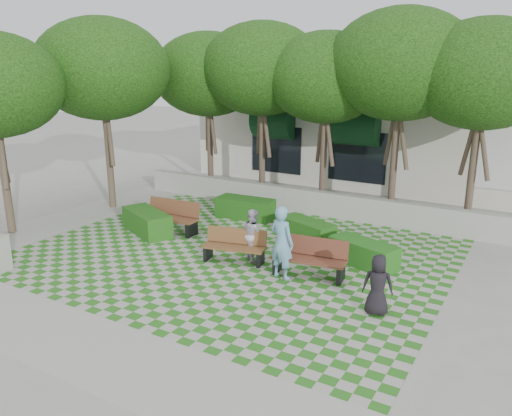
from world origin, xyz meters
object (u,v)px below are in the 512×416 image
Objects in this scene: person_blue at (282,242)px; person_dark at (378,285)px; hedge_east at (363,253)px; hedge_midright at (307,230)px; hedge_midleft at (245,208)px; bench_mid at (235,246)px; bench_west at (171,217)px; hedge_west at (147,222)px; bench_east at (310,258)px; person_white at (253,234)px.

person_dark is (2.78, -0.70, -0.28)m from person_blue.
person_blue is (-1.57, -1.96, 0.64)m from hedge_east.
hedge_midleft is (-3.02, 1.12, 0.04)m from hedge_midright.
bench_west reaches higher than bench_mid.
hedge_west is at bearing -172.31° from hedge_east.
bench_east is 1.97m from person_white.
hedge_east reaches higher than hedge_midright.
hedge_west is (-4.94, -2.03, 0.04)m from hedge_midright.
bench_east reaches higher than bench_mid.
bench_east is 1.44× the size of person_dark.
hedge_midright is at bearing -61.04° from person_dark.
bench_mid is at bearing -153.42° from hedge_east.
hedge_midright is (1.02, 2.68, -0.12)m from bench_mid.
person_dark reaches higher than hedge_west.
person_white reaches higher than bench_west.
person_white is (2.34, -3.36, 0.37)m from hedge_midleft.
hedge_midleft is at bearing 132.05° from bench_east.
bench_mid is 3.64m from hedge_east.
hedge_midright is (-1.26, 2.54, -0.16)m from bench_east.
hedge_midright is at bearing 56.26° from bench_mid.
bench_west is 0.97× the size of hedge_midleft.
person_white reaches higher than hedge_west.
bench_mid is 2.87m from hedge_midright.
bench_mid is at bearing -21.97° from bench_west.
bench_east is at bearing -63.73° from hedge_midright.
bench_east is 1.36× the size of person_white.
bench_east is 0.95× the size of hedge_midleft.
person_white is (-0.67, -2.24, 0.41)m from hedge_midright.
bench_east reaches higher than hedge_midleft.
person_white is at bearing -13.76° from bench_west.
hedge_midleft is (-4.27, 3.67, -0.12)m from bench_east.
bench_west is 3.75m from person_white.
person_blue is (0.66, -3.02, 0.65)m from hedge_midright.
hedge_midright is 5.34m from hedge_west.
person_white is (-2.91, -1.18, 0.40)m from hedge_east.
hedge_midleft reaches higher than hedge_midright.
hedge_east is 1.02× the size of hedge_midright.
hedge_midleft is 8.08m from person_dark.
bench_mid is at bearing -62.31° from hedge_midleft.
person_white reaches higher than hedge_midright.
hedge_east is at bearing -116.60° from person_blue.
person_dark reaches higher than hedge_east.
hedge_east is at bearing 7.69° from hedge_west.
bench_east is 2.84m from hedge_midright.
person_blue reaches higher than hedge_midright.
hedge_midleft is 3.69m from hedge_west.
person_dark is 0.94× the size of person_white.
bench_west reaches higher than bench_east.
bench_east is at bearing -123.34° from hedge_east.
bench_west is 1.38× the size of person_white.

